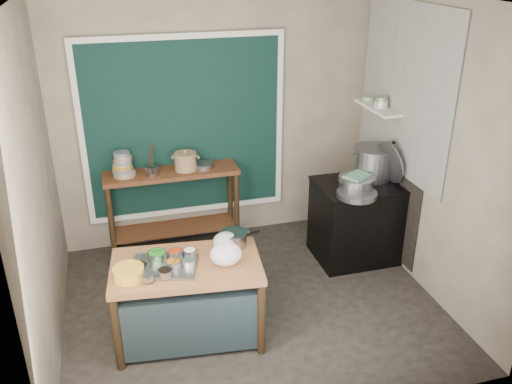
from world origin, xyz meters
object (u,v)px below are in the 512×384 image
object	(u,v)px
yellow_basin	(129,273)
condiment_tray	(164,267)
back_counter	(174,210)
stove_block	(358,222)
utensil_cup	(152,170)
prep_table	(188,300)
ceramic_crock	(186,162)
stock_pot	(372,163)
saucepan	(234,239)
steamer	(357,182)

from	to	relation	value
yellow_basin	condiment_tray	bearing A→B (deg)	14.55
back_counter	stove_block	bearing A→B (deg)	-21.02
back_counter	utensil_cup	world-z (taller)	utensil_cup
prep_table	back_counter	xyz separation A→B (m)	(0.10, 1.58, 0.10)
stove_block	ceramic_crock	bearing A→B (deg)	157.54
back_counter	stock_pot	size ratio (longest dim) A/B	3.29
condiment_tray	back_counter	bearing A→B (deg)	79.78
stock_pot	utensil_cup	bearing A→B (deg)	166.00
stock_pot	back_counter	bearing A→B (deg)	163.50
saucepan	utensil_cup	size ratio (longest dim) A/B	1.51
saucepan	stock_pot	world-z (taller)	stock_pot
stove_block	yellow_basin	distance (m)	2.67
condiment_tray	yellow_basin	bearing A→B (deg)	-165.45
prep_table	utensil_cup	world-z (taller)	utensil_cup
stove_block	ceramic_crock	distance (m)	1.98
steamer	condiment_tray	bearing A→B (deg)	-159.58
prep_table	yellow_basin	size ratio (longest dim) A/B	5.00
saucepan	yellow_basin	bearing A→B (deg)	-175.44
utensil_cup	ceramic_crock	world-z (taller)	ceramic_crock
utensil_cup	prep_table	bearing A→B (deg)	-86.11
back_counter	stock_pot	xyz separation A→B (m)	(2.07, -0.61, 0.58)
condiment_tray	ceramic_crock	distance (m)	1.67
ceramic_crock	steamer	size ratio (longest dim) A/B	0.66
stove_block	condiment_tray	xyz separation A→B (m)	(-2.19, -0.86, 0.34)
stove_block	saucepan	bearing A→B (deg)	-156.49
condiment_tray	stove_block	bearing A→B (deg)	21.57
utensil_cup	yellow_basin	bearing A→B (deg)	-102.78
stove_block	stock_pot	world-z (taller)	stock_pot
saucepan	utensil_cup	bearing A→B (deg)	100.94
yellow_basin	stock_pot	distance (m)	2.86
yellow_basin	utensil_cup	bearing A→B (deg)	77.22
ceramic_crock	prep_table	bearing A→B (deg)	-99.41
yellow_basin	ceramic_crock	world-z (taller)	ceramic_crock
stock_pot	condiment_tray	bearing A→B (deg)	-157.42
prep_table	saucepan	size ratio (longest dim) A/B	5.01
prep_table	stock_pot	distance (m)	2.47
stove_block	prep_table	bearing A→B (deg)	-156.97
prep_table	stove_block	distance (m)	2.17
prep_table	saucepan	distance (m)	0.66
yellow_basin	ceramic_crock	size ratio (longest dim) A/B	0.97
utensil_cup	steamer	world-z (taller)	utensil_cup
ceramic_crock	back_counter	bearing A→B (deg)	176.16
back_counter	utensil_cup	distance (m)	0.56
stock_pot	steamer	size ratio (longest dim) A/B	1.14
prep_table	back_counter	world-z (taller)	back_counter
yellow_basin	utensil_cup	distance (m)	1.68
stock_pot	ceramic_crock	bearing A→B (deg)	162.50
stock_pot	prep_table	bearing A→B (deg)	-156.02
back_counter	saucepan	distance (m)	1.49
prep_table	stock_pot	world-z (taller)	stock_pot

